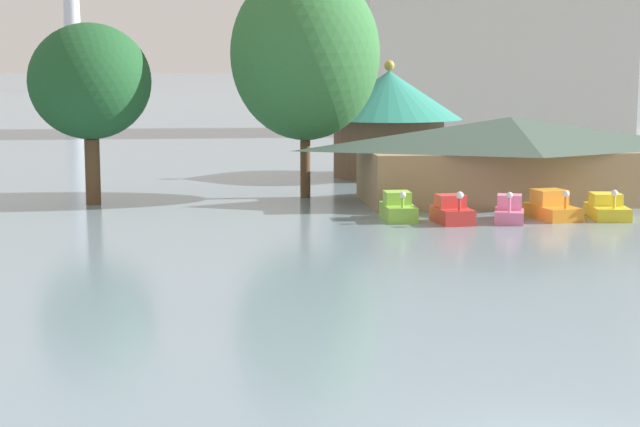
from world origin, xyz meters
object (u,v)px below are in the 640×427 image
at_px(pedal_boat_lime, 398,208).
at_px(green_roof_pavilion, 389,117).
at_px(pedal_boat_orange, 552,207).
at_px(boathouse, 510,157).
at_px(pedal_boat_yellow, 607,208).
at_px(pedal_boat_red, 452,212).
at_px(shoreline_tree_tall_left, 90,82).
at_px(pedal_boat_pink, 509,211).
at_px(shoreline_tree_mid, 305,54).
at_px(background_building_block, 484,19).

relative_size(pedal_boat_lime, green_roof_pavilion, 0.30).
relative_size(pedal_boat_orange, boathouse, 0.19).
distance_m(pedal_boat_yellow, green_roof_pavilion, 21.51).
xyz_separation_m(pedal_boat_red, shoreline_tree_tall_left, (-17.43, 8.72, 5.97)).
height_order(pedal_boat_yellow, green_roof_pavilion, green_roof_pavilion).
relative_size(pedal_boat_red, pedal_boat_orange, 0.79).
relative_size(pedal_boat_pink, shoreline_tree_mid, 0.20).
distance_m(pedal_boat_lime, pedal_boat_yellow, 10.23).
relative_size(pedal_boat_pink, pedal_boat_yellow, 0.80).
bearing_deg(pedal_boat_lime, pedal_boat_yellow, 86.98).
bearing_deg(shoreline_tree_mid, background_building_block, 65.16).
bearing_deg(pedal_boat_pink, pedal_boat_red, -73.32).
xyz_separation_m(pedal_boat_lime, shoreline_tree_mid, (-3.54, 8.85, 7.47)).
relative_size(pedal_boat_red, pedal_boat_yellow, 0.79).
bearing_deg(shoreline_tree_mid, pedal_boat_red, -60.22).
relative_size(pedal_boat_pink, boathouse, 0.15).
bearing_deg(pedal_boat_red, pedal_boat_yellow, 89.44).
bearing_deg(pedal_boat_lime, pedal_boat_red, 60.42).
xyz_separation_m(green_roof_pavilion, shoreline_tree_mid, (-6.71, -10.39, 4.00)).
relative_size(pedal_boat_pink, background_building_block, 0.09).
height_order(pedal_boat_lime, pedal_boat_pink, pedal_boat_pink).
xyz_separation_m(shoreline_tree_mid, background_building_block, (26.36, 56.93, 4.52)).
height_order(pedal_boat_red, pedal_boat_orange, pedal_boat_red).
height_order(pedal_boat_orange, background_building_block, background_building_block).
distance_m(shoreline_tree_mid, background_building_block, 62.90).
bearing_deg(background_building_block, pedal_boat_pink, -104.77).
relative_size(pedal_boat_pink, pedal_boat_orange, 0.80).
xyz_separation_m(shoreline_tree_tall_left, shoreline_tree_mid, (11.57, 1.52, 1.50)).
bearing_deg(green_roof_pavilion, background_building_block, 67.11).
distance_m(pedal_boat_pink, green_roof_pavilion, 21.06).
bearing_deg(shoreline_tree_tall_left, green_roof_pavilion, 33.08).
height_order(pedal_boat_red, green_roof_pavilion, green_roof_pavilion).
height_order(pedal_boat_pink, shoreline_tree_tall_left, shoreline_tree_tall_left).
bearing_deg(boathouse, shoreline_tree_mid, 163.59).
distance_m(boathouse, background_building_block, 62.91).
distance_m(pedal_boat_yellow, shoreline_tree_mid, 18.39).
distance_m(pedal_boat_orange, boathouse, 6.57).
bearing_deg(background_building_block, boathouse, -104.50).
bearing_deg(shoreline_tree_mid, green_roof_pavilion, 57.14).
height_order(pedal_boat_orange, pedal_boat_yellow, pedal_boat_yellow).
bearing_deg(pedal_boat_yellow, pedal_boat_lime, -86.06).
bearing_deg(boathouse, pedal_boat_lime, -142.04).
distance_m(pedal_boat_orange, shoreline_tree_mid, 16.32).
bearing_deg(pedal_boat_orange, green_roof_pavilion, -177.91).
xyz_separation_m(pedal_boat_orange, green_roof_pavilion, (-4.29, 19.86, 3.46)).
relative_size(green_roof_pavilion, shoreline_tree_mid, 0.76).
height_order(pedal_boat_pink, shoreline_tree_mid, shoreline_tree_mid).
bearing_deg(shoreline_tree_tall_left, pedal_boat_red, -26.57).
xyz_separation_m(shoreline_tree_tall_left, background_building_block, (37.93, 58.45, 6.02)).
xyz_separation_m(pedal_boat_yellow, shoreline_tree_tall_left, (-25.32, 8.11, 6.03)).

